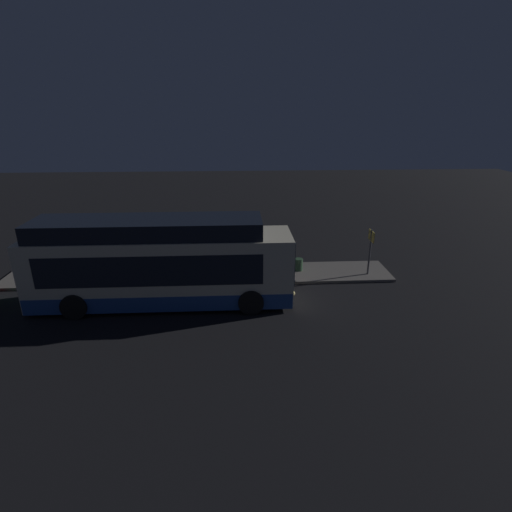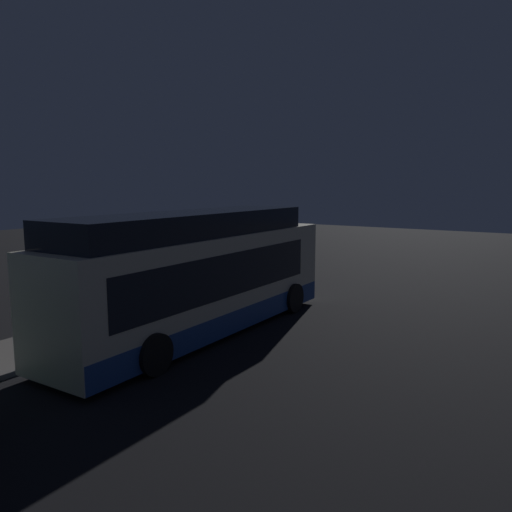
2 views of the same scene
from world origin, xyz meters
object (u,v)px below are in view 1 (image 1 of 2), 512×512
(sign_post, at_px, (370,245))
(trash_bin, at_px, (299,264))
(passenger_with_bags, at_px, (240,253))
(suitcase, at_px, (280,261))
(passenger_boarding, at_px, (270,249))
(passenger_waiting, at_px, (276,259))
(bus_lead, at_px, (160,266))

(sign_post, bearing_deg, trash_bin, 168.73)
(passenger_with_bags, height_order, trash_bin, passenger_with_bags)
(suitcase, height_order, sign_post, sign_post)
(passenger_boarding, bearing_deg, sign_post, 32.65)
(sign_post, bearing_deg, passenger_waiting, -177.05)
(bus_lead, xyz_separation_m, passenger_with_bags, (3.55, 3.24, -0.68))
(bus_lead, distance_m, suitcase, 6.98)
(passenger_boarding, bearing_deg, passenger_waiting, -35.57)
(bus_lead, xyz_separation_m, passenger_waiting, (5.36, 2.19, -0.64))
(passenger_boarding, relative_size, sign_post, 0.72)
(passenger_with_bags, bearing_deg, passenger_boarding, -125.61)
(bus_lead, height_order, trash_bin, bus_lead)
(bus_lead, height_order, suitcase, bus_lead)
(passenger_boarding, height_order, passenger_waiting, passenger_waiting)
(bus_lead, distance_m, trash_bin, 7.51)
(passenger_with_bags, distance_m, sign_post, 6.75)
(bus_lead, height_order, sign_post, bus_lead)
(passenger_with_bags, bearing_deg, suitcase, -136.23)
(sign_post, bearing_deg, suitcase, 164.05)
(trash_bin, bearing_deg, bus_lead, -154.81)
(passenger_waiting, bearing_deg, trash_bin, 57.13)
(suitcase, bearing_deg, trash_bin, -31.49)
(passenger_boarding, relative_size, suitcase, 2.01)
(passenger_boarding, distance_m, passenger_waiting, 1.76)
(passenger_with_bags, relative_size, trash_bin, 2.80)
(bus_lead, relative_size, passenger_boarding, 6.64)
(bus_lead, bearing_deg, sign_post, 13.42)
(suitcase, xyz_separation_m, sign_post, (4.47, -1.28, 1.26))
(passenger_waiting, relative_size, sign_post, 0.77)
(bus_lead, distance_m, passenger_waiting, 5.83)
(trash_bin, bearing_deg, passenger_with_bags, 178.32)
(sign_post, relative_size, trash_bin, 3.69)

